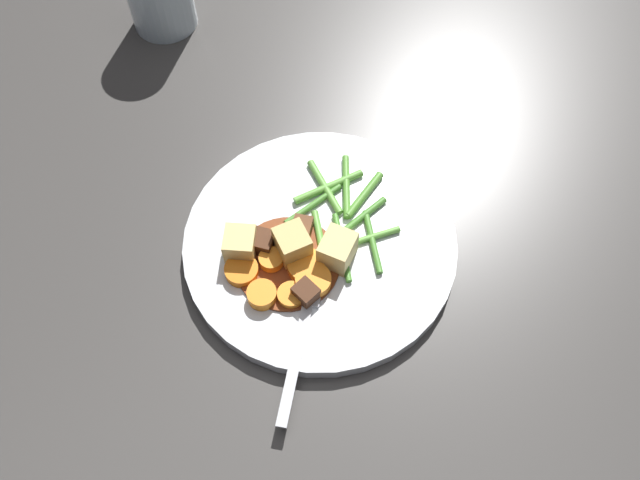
# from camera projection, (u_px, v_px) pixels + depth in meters

# --- Properties ---
(ground_plane) EXTENTS (3.00, 3.00, 0.00)m
(ground_plane) POSITION_uv_depth(u_px,v_px,m) (320.00, 248.00, 0.66)
(ground_plane) COLOR #423F3D
(dinner_plate) EXTENTS (0.27, 0.27, 0.02)m
(dinner_plate) POSITION_uv_depth(u_px,v_px,m) (320.00, 244.00, 0.65)
(dinner_plate) COLOR white
(dinner_plate) RESTS_ON ground_plane
(stew_sauce) EXTENTS (0.10, 0.10, 0.00)m
(stew_sauce) POSITION_uv_depth(u_px,v_px,m) (287.00, 262.00, 0.63)
(stew_sauce) COLOR brown
(stew_sauce) RESTS_ON dinner_plate
(carrot_slice_0) EXTENTS (0.04, 0.04, 0.01)m
(carrot_slice_0) POSITION_uv_depth(u_px,v_px,m) (306.00, 266.00, 0.62)
(carrot_slice_0) COLOR orange
(carrot_slice_0) RESTS_ON dinner_plate
(carrot_slice_1) EXTENTS (0.04, 0.04, 0.01)m
(carrot_slice_1) POSITION_uv_depth(u_px,v_px,m) (242.00, 271.00, 0.62)
(carrot_slice_1) COLOR orange
(carrot_slice_1) RESTS_ON dinner_plate
(carrot_slice_2) EXTENTS (0.03, 0.03, 0.01)m
(carrot_slice_2) POSITION_uv_depth(u_px,v_px,m) (262.00, 295.00, 0.61)
(carrot_slice_2) COLOR orange
(carrot_slice_2) RESTS_ON dinner_plate
(carrot_slice_3) EXTENTS (0.05, 0.05, 0.01)m
(carrot_slice_3) POSITION_uv_depth(u_px,v_px,m) (313.00, 281.00, 0.62)
(carrot_slice_3) COLOR orange
(carrot_slice_3) RESTS_ON dinner_plate
(carrot_slice_4) EXTENTS (0.03, 0.03, 0.01)m
(carrot_slice_4) POSITION_uv_depth(u_px,v_px,m) (291.00, 295.00, 0.61)
(carrot_slice_4) COLOR orange
(carrot_slice_4) RESTS_ON dinner_plate
(carrot_slice_5) EXTENTS (0.03, 0.03, 0.01)m
(carrot_slice_5) POSITION_uv_depth(u_px,v_px,m) (271.00, 260.00, 0.63)
(carrot_slice_5) COLOR orange
(carrot_slice_5) RESTS_ON dinner_plate
(potato_chunk_0) EXTENTS (0.04, 0.04, 0.03)m
(potato_chunk_0) POSITION_uv_depth(u_px,v_px,m) (335.00, 251.00, 0.62)
(potato_chunk_0) COLOR #E5CC7A
(potato_chunk_0) RESTS_ON dinner_plate
(potato_chunk_1) EXTENTS (0.04, 0.04, 0.03)m
(potato_chunk_1) POSITION_uv_depth(u_px,v_px,m) (293.00, 244.00, 0.62)
(potato_chunk_1) COLOR #DBBC6B
(potato_chunk_1) RESTS_ON dinner_plate
(potato_chunk_2) EXTENTS (0.04, 0.04, 0.03)m
(potato_chunk_2) POSITION_uv_depth(u_px,v_px,m) (240.00, 244.00, 0.63)
(potato_chunk_2) COLOR #E5CC7A
(potato_chunk_2) RESTS_ON dinner_plate
(meat_chunk_0) EXTENTS (0.03, 0.03, 0.02)m
(meat_chunk_0) POSITION_uv_depth(u_px,v_px,m) (263.00, 243.00, 0.63)
(meat_chunk_0) COLOR #4C2B19
(meat_chunk_0) RESTS_ON dinner_plate
(meat_chunk_1) EXTENTS (0.02, 0.02, 0.02)m
(meat_chunk_1) POSITION_uv_depth(u_px,v_px,m) (306.00, 293.00, 0.61)
(meat_chunk_1) COLOR #4C2B19
(meat_chunk_1) RESTS_ON dinner_plate
(meat_chunk_2) EXTENTS (0.03, 0.03, 0.02)m
(meat_chunk_2) POSITION_uv_depth(u_px,v_px,m) (302.00, 229.00, 0.64)
(meat_chunk_2) COLOR brown
(meat_chunk_2) RESTS_ON dinner_plate
(green_bean_0) EXTENTS (0.06, 0.02, 0.01)m
(green_bean_0) POSITION_uv_depth(u_px,v_px,m) (364.00, 195.00, 0.67)
(green_bean_0) COLOR #599E38
(green_bean_0) RESTS_ON dinner_plate
(green_bean_1) EXTENTS (0.08, 0.04, 0.01)m
(green_bean_1) POSITION_uv_depth(u_px,v_px,m) (361.00, 240.00, 0.64)
(green_bean_1) COLOR #66AD42
(green_bean_1) RESTS_ON dinner_plate
(green_bean_2) EXTENTS (0.04, 0.07, 0.01)m
(green_bean_2) POSITION_uv_depth(u_px,v_px,m) (342.00, 247.00, 0.64)
(green_bean_2) COLOR #4C8E33
(green_bean_2) RESTS_ON dinner_plate
(green_bean_3) EXTENTS (0.05, 0.06, 0.01)m
(green_bean_3) POSITION_uv_depth(u_px,v_px,m) (346.00, 187.00, 0.67)
(green_bean_3) COLOR #599E38
(green_bean_3) RESTS_ON dinner_plate
(green_bean_4) EXTENTS (0.04, 0.06, 0.01)m
(green_bean_4) POSITION_uv_depth(u_px,v_px,m) (319.00, 235.00, 0.65)
(green_bean_4) COLOR #66AD42
(green_bean_4) RESTS_ON dinner_plate
(green_bean_5) EXTENTS (0.04, 0.06, 0.01)m
(green_bean_5) POSITION_uv_depth(u_px,v_px,m) (372.00, 241.00, 0.64)
(green_bean_5) COLOR #4C8E33
(green_bean_5) RESTS_ON dinner_plate
(green_bean_6) EXTENTS (0.06, 0.01, 0.01)m
(green_bean_6) POSITION_uv_depth(u_px,v_px,m) (363.00, 216.00, 0.66)
(green_bean_6) COLOR #4C8E33
(green_bean_6) RESTS_ON dinner_plate
(green_bean_7) EXTENTS (0.02, 0.07, 0.01)m
(green_bean_7) POSITION_uv_depth(u_px,v_px,m) (325.00, 187.00, 0.67)
(green_bean_7) COLOR #66AD42
(green_bean_7) RESTS_ON dinner_plate
(green_bean_8) EXTENTS (0.08, 0.02, 0.01)m
(green_bean_8) POSITION_uv_depth(u_px,v_px,m) (329.00, 187.00, 0.67)
(green_bean_8) COLOR #66AD42
(green_bean_8) RESTS_ON dinner_plate
(green_bean_9) EXTENTS (0.07, 0.01, 0.01)m
(green_bean_9) POSITION_uv_depth(u_px,v_px,m) (313.00, 205.00, 0.66)
(green_bean_9) COLOR #4C8E33
(green_bean_9) RESTS_ON dinner_plate
(fork) EXTENTS (0.15, 0.12, 0.00)m
(fork) POSITION_uv_depth(u_px,v_px,m) (303.00, 327.00, 0.60)
(fork) COLOR silver
(fork) RESTS_ON dinner_plate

